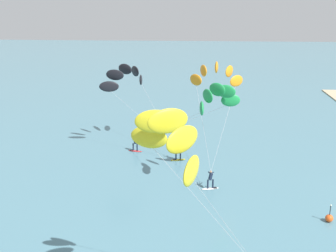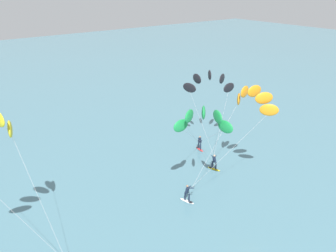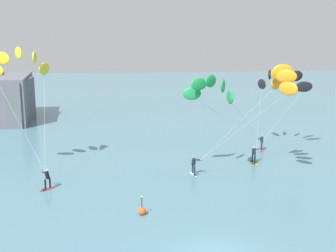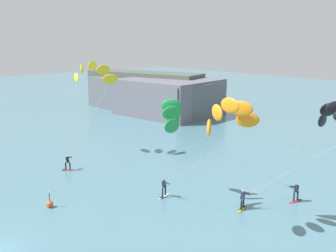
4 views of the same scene
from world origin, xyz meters
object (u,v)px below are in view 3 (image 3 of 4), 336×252
at_px(kitesurfer_nearshore, 278,82).
at_px(marker_buoy, 142,211).
at_px(kitesurfer_far_out, 282,81).
at_px(kitesurfer_mid_water, 20,66).
at_px(kitesurfer_downwind, 213,91).

height_order(kitesurfer_nearshore, marker_buoy, kitesurfer_nearshore).
bearing_deg(marker_buoy, kitesurfer_far_out, 48.11).
height_order(kitesurfer_nearshore, kitesurfer_far_out, kitesurfer_nearshore).
relative_size(kitesurfer_mid_water, kitesurfer_downwind, 1.03).
xyz_separation_m(kitesurfer_nearshore, kitesurfer_downwind, (-5.42, 0.51, -0.77)).
xyz_separation_m(kitesurfer_nearshore, marker_buoy, (-11.73, -7.85, -7.81)).
distance_m(kitesurfer_mid_water, marker_buoy, 17.35).
height_order(kitesurfer_nearshore, kitesurfer_downwind, kitesurfer_nearshore).
distance_m(kitesurfer_nearshore, kitesurfer_downwind, 5.50).
bearing_deg(kitesurfer_downwind, kitesurfer_mid_water, 171.79).
height_order(kitesurfer_nearshore, kitesurfer_mid_water, kitesurfer_mid_water).
relative_size(kitesurfer_far_out, kitesurfer_downwind, 0.83).
relative_size(kitesurfer_nearshore, kitesurfer_downwind, 0.90).
xyz_separation_m(kitesurfer_nearshore, kitesurfer_mid_water, (-21.88, 2.89, 1.30)).
distance_m(kitesurfer_nearshore, marker_buoy, 16.13).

